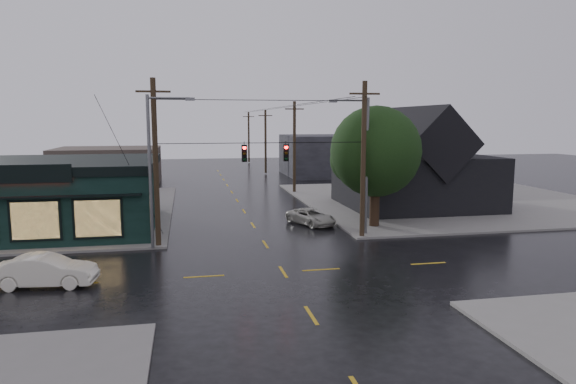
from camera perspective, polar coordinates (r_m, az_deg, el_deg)
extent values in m
plane|color=black|center=(26.51, -0.54, -8.87)|extent=(160.00, 160.00, 0.00)
cube|color=slate|center=(51.83, 17.37, -0.83)|extent=(28.00, 28.00, 0.15)
cube|color=black|center=(39.68, -26.16, -0.72)|extent=(16.00, 12.00, 4.20)
cube|color=black|center=(39.42, -26.37, 2.73)|extent=(16.30, 12.30, 0.60)
cube|color=#FF1E14|center=(33.59, -29.05, 1.71)|extent=(7.00, 0.16, 0.90)
cube|color=black|center=(46.63, 13.84, 1.24)|extent=(12.00, 11.00, 4.50)
cylinder|color=black|center=(37.27, 9.61, -0.75)|extent=(0.70, 0.70, 3.90)
sphere|color=black|center=(36.92, 9.73, 4.47)|extent=(6.45, 6.45, 6.45)
cylinder|color=black|center=(31.81, -2.74, 5.48)|extent=(13.00, 0.04, 0.04)
cube|color=#40332E|center=(65.82, -19.34, 2.75)|extent=(12.00, 10.00, 4.40)
cube|color=#232227|center=(73.09, 5.26, 4.11)|extent=(14.00, 12.00, 5.60)
imported|color=white|center=(26.61, -25.34, -7.91)|extent=(4.66, 2.02, 1.49)
imported|color=#AEADA1|center=(38.09, 2.59, -2.76)|extent=(3.57, 4.70, 1.19)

